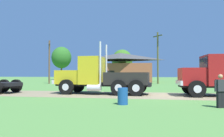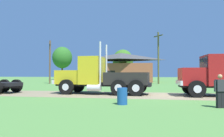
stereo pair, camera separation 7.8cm
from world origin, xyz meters
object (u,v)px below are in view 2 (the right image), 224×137
Objects in this scene: truck_foreground_white at (101,77)px; visitor_standing_near at (220,90)px; utility_pole_far at (158,56)px; shed_building at (121,68)px; utility_pole_near at (50,61)px; steel_barrel at (122,96)px.

truck_foreground_white is 4.93× the size of visitor_standing_near.
shed_building is at bearing 133.09° from utility_pole_far.
shed_building is (-2.05, 26.55, 1.51)m from truck_foreground_white.
truck_foreground_white is at bearing -104.72° from utility_pole_far.
utility_pole_near reaches higher than shed_building.
shed_building is (-4.53, 32.21, 2.39)m from steel_barrel.
utility_pole_far is (2.52, 24.67, 3.98)m from steel_barrel.
shed_building is (-9.09, 32.50, 2.00)m from visitor_standing_near.
truck_foreground_white is 6.24m from steel_barrel.
utility_pole_near is (-10.38, -10.11, 0.95)m from shed_building.
visitor_standing_near is 0.22× the size of utility_pole_near.
truck_foreground_white is at bearing -52.90° from utility_pole_near.
utility_pole_far is (5.00, 19.02, 3.10)m from truck_foreground_white.
utility_pole_far reaches higher than truck_foreground_white.
utility_pole_near reaches higher than truck_foreground_white.
visitor_standing_near is at bearing -74.37° from shed_building.
utility_pole_near is at bearing -171.60° from utility_pole_far.
utility_pole_near is at bearing 124.00° from steel_barrel.
visitor_standing_near is 25.30m from utility_pole_far.
shed_building reaches higher than truck_foreground_white.
shed_building reaches higher than steel_barrel.
shed_building is at bearing 98.00° from steel_barrel.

